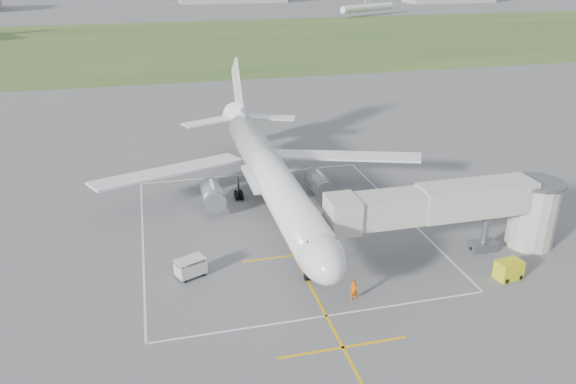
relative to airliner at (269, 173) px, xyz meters
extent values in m
plane|color=#5D5D5F|center=(0.00, -0.75, -4.39)|extent=(700.00, 700.00, 0.00)
cube|color=#375626|center=(0.00, 129.25, -4.38)|extent=(700.00, 120.00, 0.02)
cube|color=#E6A40D|center=(0.00, -5.75, -4.38)|extent=(0.25, 60.00, 0.01)
cube|color=#E6A40D|center=(0.00, -24.75, -4.38)|extent=(10.00, 0.25, 0.01)
cube|color=#E6A40D|center=(0.00, -10.75, -4.38)|extent=(10.00, 0.25, 0.01)
cube|color=silver|center=(0.00, 11.25, -4.38)|extent=(28.00, 0.20, 0.01)
cube|color=silver|center=(0.00, -20.75, -4.38)|extent=(28.00, 0.20, 0.01)
cube|color=silver|center=(-14.00, -4.75, -4.38)|extent=(0.20, 32.00, 0.01)
cube|color=silver|center=(14.00, -4.75, -4.38)|extent=(0.20, 32.00, 0.01)
cylinder|color=silver|center=(0.00, -0.75, 0.11)|extent=(3.80, 36.00, 3.80)
ellipsoid|color=silver|center=(0.00, -18.75, 0.11)|extent=(3.80, 7.22, 3.80)
cube|color=black|center=(0.00, -19.65, 1.16)|extent=(2.40, 1.60, 0.99)
cone|color=silver|center=(0.00, 19.75, 0.51)|extent=(3.80, 6.00, 3.80)
cube|color=silver|center=(10.50, 5.25, -0.74)|extent=(17.93, 11.24, 1.23)
cube|color=silver|center=(-10.50, 5.25, -0.74)|extent=(17.93, 11.24, 1.23)
cube|color=silver|center=(0.00, 2.25, -1.44)|extent=(4.20, 8.00, 0.50)
cube|color=silver|center=(0.00, 20.45, 4.81)|extent=(0.30, 7.89, 8.65)
cube|color=silver|center=(0.00, 18.25, 1.81)|extent=(0.35, 5.00, 1.20)
cube|color=silver|center=(4.20, 19.45, 0.71)|extent=(7.85, 5.03, 0.20)
cube|color=silver|center=(-4.20, 19.45, 0.71)|extent=(7.85, 5.03, 0.20)
cylinder|color=gray|center=(6.20, 1.75, -2.49)|extent=(2.30, 4.20, 2.30)
cube|color=silver|center=(6.20, 1.45, -1.69)|extent=(0.25, 2.40, 1.20)
cylinder|color=gray|center=(-6.20, 1.75, -2.49)|extent=(2.30, 4.20, 2.30)
cube|color=silver|center=(-6.20, 1.45, -1.69)|extent=(0.25, 2.40, 1.20)
cylinder|color=black|center=(0.00, -15.25, -3.09)|extent=(0.18, 0.18, 2.60)
cylinder|color=black|center=(-0.11, -15.25, -3.99)|extent=(0.28, 0.80, 0.80)
cylinder|color=black|center=(0.11, -15.25, -3.99)|extent=(0.28, 0.80, 0.80)
cylinder|color=black|center=(2.90, 3.75, -2.99)|extent=(0.22, 0.22, 2.80)
cylinder|color=black|center=(2.62, 3.40, -3.91)|extent=(0.32, 0.96, 0.96)
cylinder|color=black|center=(3.18, 3.40, -3.91)|extent=(0.32, 0.96, 0.96)
cylinder|color=black|center=(2.62, 4.10, -3.91)|extent=(0.32, 0.96, 0.96)
cylinder|color=black|center=(3.18, 4.10, -3.91)|extent=(0.32, 0.96, 0.96)
cylinder|color=black|center=(-2.90, 3.75, -2.99)|extent=(0.22, 0.22, 2.80)
cylinder|color=black|center=(-3.18, 3.40, -3.91)|extent=(0.32, 0.96, 0.96)
cylinder|color=black|center=(-2.62, 3.40, -3.91)|extent=(0.32, 0.96, 0.96)
cylinder|color=black|center=(-3.18, 4.10, -3.91)|extent=(0.32, 0.96, 0.96)
cylinder|color=black|center=(-2.62, 4.10, -3.91)|extent=(0.32, 0.96, 0.96)
cube|color=#A4A094|center=(7.74, -14.25, 1.21)|extent=(11.09, 2.90, 2.80)
cube|color=#A4A094|center=(16.46, -14.25, 1.31)|extent=(11.09, 3.10, 3.00)
cube|color=#A4A094|center=(3.40, -14.25, 1.21)|extent=(2.60, 3.40, 3.00)
cylinder|color=slate|center=(18.00, -14.25, -2.29)|extent=(0.70, 0.70, 4.20)
cube|color=slate|center=(18.00, -14.25, -3.94)|extent=(2.60, 1.40, 0.90)
cylinder|color=#A4A094|center=(23.00, -14.25, -1.19)|extent=(4.40, 4.40, 6.40)
cylinder|color=slate|center=(23.00, -14.25, 2.21)|extent=(5.00, 5.00, 0.30)
cylinder|color=black|center=(17.00, -14.25, -4.04)|extent=(0.70, 0.30, 0.70)
cylinder|color=black|center=(19.00, -14.25, -4.04)|extent=(0.70, 0.30, 0.70)
cube|color=gold|center=(17.36, -19.28, -3.55)|extent=(2.44, 1.78, 1.69)
cylinder|color=black|center=(16.67, -20.01, -4.14)|extent=(0.29, 0.52, 0.50)
cylinder|color=black|center=(18.23, -19.78, -4.14)|extent=(0.29, 0.52, 0.50)
cube|color=silver|center=(-9.89, -12.15, -3.52)|extent=(2.96, 2.42, 1.13)
cube|color=silver|center=(-9.89, -12.15, -2.65)|extent=(2.96, 2.42, 0.08)
cylinder|color=black|center=(-10.59, -13.12, -3.32)|extent=(0.08, 0.08, 1.33)
cylinder|color=black|center=(-8.71, -12.31, -3.32)|extent=(0.08, 0.08, 1.33)
cylinder|color=black|center=(-11.07, -11.99, -3.32)|extent=(0.08, 0.08, 1.33)
cylinder|color=black|center=(-9.19, -11.18, -3.32)|extent=(0.08, 0.08, 1.33)
cylinder|color=black|center=(-10.52, -13.03, -4.19)|extent=(0.33, 0.45, 0.41)
cylinder|color=black|center=(-8.82, -12.30, -4.19)|extent=(0.33, 0.45, 0.41)
cylinder|color=black|center=(-10.96, -12.00, -4.19)|extent=(0.33, 0.45, 0.41)
cylinder|color=black|center=(-9.27, -11.27, -4.19)|extent=(0.33, 0.45, 0.41)
imported|color=#E95307|center=(2.88, -19.19, -3.44)|extent=(0.70, 0.47, 1.90)
imported|color=#FF3908|center=(-5.04, 1.99, -3.56)|extent=(1.00, 1.03, 1.67)
cylinder|color=silver|center=(87.35, 191.32, -0.89)|extent=(29.97, 17.36, 3.20)
camera|label=1|loc=(-12.06, -56.00, 22.30)|focal=35.00mm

